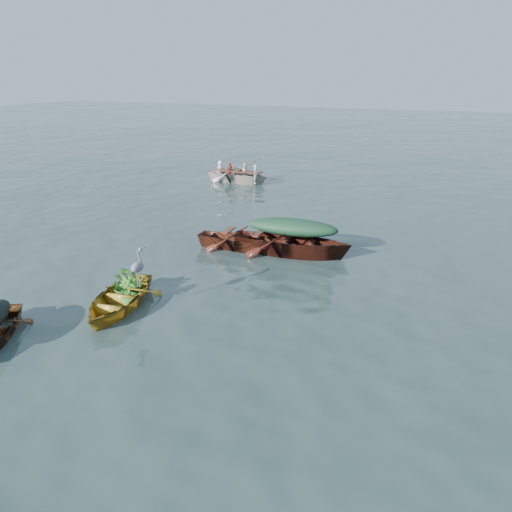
{
  "coord_description": "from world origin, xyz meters",
  "views": [
    {
      "loc": [
        5.92,
        -10.55,
        5.26
      ],
      "look_at": [
        0.61,
        1.22,
        0.5
      ],
      "focal_mm": 35.0,
      "sensor_mm": 36.0,
      "label": 1
    }
  ],
  "objects_px": {
    "yellow_dinghy": "(119,309)",
    "heron": "(138,274)",
    "open_wooden_boat": "(244,249)",
    "rowed_boat": "(238,183)",
    "green_tarp_boat": "(292,255)"
  },
  "relations": [
    {
      "from": "open_wooden_boat",
      "to": "rowed_boat",
      "type": "height_order",
      "value": "rowed_boat"
    },
    {
      "from": "yellow_dinghy",
      "to": "heron",
      "type": "distance_m",
      "value": 1.08
    },
    {
      "from": "yellow_dinghy",
      "to": "open_wooden_boat",
      "type": "distance_m",
      "value": 5.12
    },
    {
      "from": "green_tarp_boat",
      "to": "heron",
      "type": "bearing_deg",
      "value": 152.98
    },
    {
      "from": "rowed_boat",
      "to": "open_wooden_boat",
      "type": "bearing_deg",
      "value": -150.2
    },
    {
      "from": "yellow_dinghy",
      "to": "heron",
      "type": "relative_size",
      "value": 3.7
    },
    {
      "from": "yellow_dinghy",
      "to": "rowed_boat",
      "type": "relative_size",
      "value": 0.75
    },
    {
      "from": "heron",
      "to": "green_tarp_boat",
      "type": "bearing_deg",
      "value": 56.63
    },
    {
      "from": "open_wooden_boat",
      "to": "rowed_boat",
      "type": "distance_m",
      "value": 10.21
    },
    {
      "from": "green_tarp_boat",
      "to": "rowed_boat",
      "type": "height_order",
      "value": "green_tarp_boat"
    },
    {
      "from": "yellow_dinghy",
      "to": "heron",
      "type": "xyz_separation_m",
      "value": [
        0.53,
        0.17,
        0.93
      ]
    },
    {
      "from": "open_wooden_boat",
      "to": "yellow_dinghy",
      "type": "bearing_deg",
      "value": 165.53
    },
    {
      "from": "open_wooden_boat",
      "to": "rowed_boat",
      "type": "bearing_deg",
      "value": 22.65
    },
    {
      "from": "yellow_dinghy",
      "to": "open_wooden_boat",
      "type": "xyz_separation_m",
      "value": [
        0.87,
        5.04,
        0.0
      ]
    },
    {
      "from": "yellow_dinghy",
      "to": "rowed_boat",
      "type": "xyz_separation_m",
      "value": [
        -3.81,
        14.12,
        0.0
      ]
    }
  ]
}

